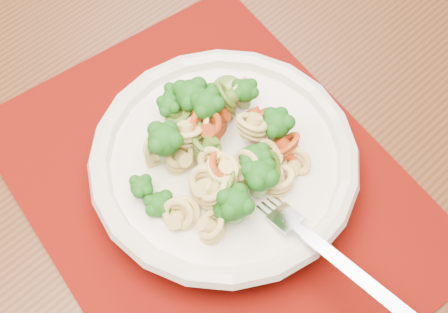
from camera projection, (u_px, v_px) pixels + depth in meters
The scene contains 5 objects.
dining_table at pixel (324, 209), 0.67m from camera, with size 1.64×1.27×0.74m.
placemat at pixel (215, 188), 0.58m from camera, with size 0.40×0.31×0.00m, color #5C0403.
pasta_bowl at pixel (224, 163), 0.56m from camera, with size 0.24×0.24×0.05m.
pasta_broccoli_heap at pixel (224, 153), 0.54m from camera, with size 0.21×0.21×0.06m, color #E3C470, non-canonical shape.
fork at pixel (286, 218), 0.51m from camera, with size 0.19×0.02×0.01m, color silver, non-canonical shape.
Camera 1 is at (0.32, -0.34, 1.26)m, focal length 50.00 mm.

